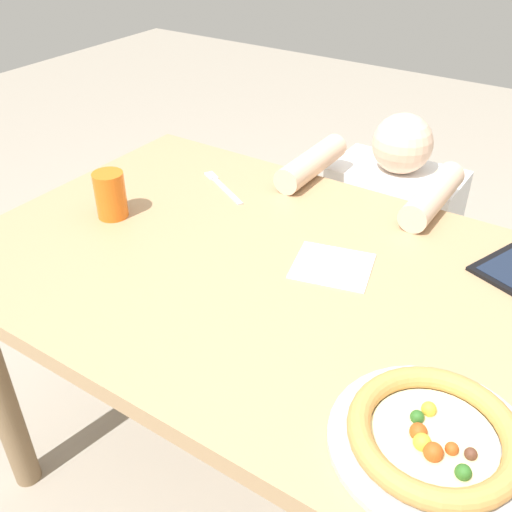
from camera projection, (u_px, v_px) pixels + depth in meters
The scene contains 7 objects.
ground_plane at pixel (273, 488), 1.63m from camera, with size 8.00×8.00×0.00m, color #9E9384.
dining_table at pixel (278, 309), 1.26m from camera, with size 1.36×0.87×0.75m.
pizza_near at pixel (434, 437), 0.83m from camera, with size 0.30×0.30×0.05m.
drink_cup_colored at pixel (110, 195), 1.36m from camera, with size 0.07×0.07×0.11m.
paper_napkin at pixel (332, 266), 1.22m from camera, with size 0.16×0.14×0.00m, color white.
fork at pixel (222, 186), 1.52m from camera, with size 0.19×0.11×0.00m.
diner_seated at pixel (385, 261), 1.85m from camera, with size 0.41×0.52×0.88m.
Camera 1 is at (0.50, -0.85, 1.45)m, focal length 40.67 mm.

